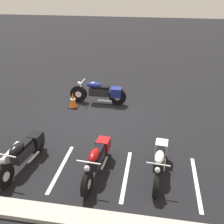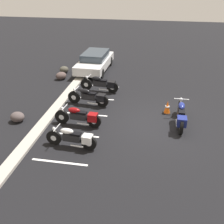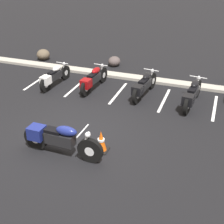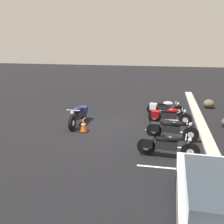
{
  "view_description": "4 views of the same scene",
  "coord_description": "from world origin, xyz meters",
  "px_view_note": "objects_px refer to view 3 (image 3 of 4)",
  "views": [
    {
      "loc": [
        -2.08,
        8.96,
        4.75
      ],
      "look_at": [
        -0.73,
        0.9,
        0.61
      ],
      "focal_mm": 42.0,
      "sensor_mm": 36.0,
      "label": 1
    },
    {
      "loc": [
        -10.46,
        0.23,
        6.03
      ],
      "look_at": [
        -0.42,
        1.99,
        0.64
      ],
      "focal_mm": 42.0,
      "sensor_mm": 36.0,
      "label": 2
    },
    {
      "loc": [
        3.94,
        -7.27,
        5.22
      ],
      "look_at": [
        0.94,
        0.97,
        0.49
      ],
      "focal_mm": 50.0,
      "sensor_mm": 36.0,
      "label": 3
    },
    {
      "loc": [
        12.21,
        3.11,
        4.21
      ],
      "look_at": [
        1.16,
        0.9,
        1.04
      ],
      "focal_mm": 42.0,
      "sensor_mm": 36.0,
      "label": 4
    }
  ],
  "objects_px": {
    "parked_bike_0": "(54,76)",
    "landscape_rock_3": "(114,61)",
    "motorcycle_navy_featured": "(58,139)",
    "parked_bike_3": "(192,94)",
    "traffic_cone": "(101,141)",
    "landscape_rock_1": "(43,55)",
    "parked_bike_2": "(144,85)",
    "parked_bike_1": "(93,79)"
  },
  "relations": [
    {
      "from": "landscape_rock_1",
      "to": "landscape_rock_3",
      "type": "distance_m",
      "value": 3.74
    },
    {
      "from": "parked_bike_3",
      "to": "landscape_rock_1",
      "type": "height_order",
      "value": "parked_bike_3"
    },
    {
      "from": "parked_bike_0",
      "to": "traffic_cone",
      "type": "xyz_separation_m",
      "value": [
        3.53,
        -3.61,
        -0.13
      ]
    },
    {
      "from": "landscape_rock_3",
      "to": "parked_bike_2",
      "type": "bearing_deg",
      "value": -52.16
    },
    {
      "from": "motorcycle_navy_featured",
      "to": "traffic_cone",
      "type": "distance_m",
      "value": 1.21
    },
    {
      "from": "motorcycle_navy_featured",
      "to": "landscape_rock_1",
      "type": "distance_m",
      "value": 8.41
    },
    {
      "from": "parked_bike_3",
      "to": "parked_bike_2",
      "type": "bearing_deg",
      "value": 90.48
    },
    {
      "from": "parked_bike_0",
      "to": "parked_bike_2",
      "type": "bearing_deg",
      "value": -80.64
    },
    {
      "from": "landscape_rock_3",
      "to": "traffic_cone",
      "type": "distance_m",
      "value": 7.06
    },
    {
      "from": "landscape_rock_1",
      "to": "landscape_rock_3",
      "type": "bearing_deg",
      "value": 5.53
    },
    {
      "from": "motorcycle_navy_featured",
      "to": "parked_bike_1",
      "type": "distance_m",
      "value": 4.47
    },
    {
      "from": "parked_bike_3",
      "to": "motorcycle_navy_featured",
      "type": "bearing_deg",
      "value": 150.52
    },
    {
      "from": "landscape_rock_1",
      "to": "traffic_cone",
      "type": "bearing_deg",
      "value": -48.15
    },
    {
      "from": "parked_bike_2",
      "to": "parked_bike_3",
      "type": "xyz_separation_m",
      "value": [
        1.84,
        -0.19,
        0.01
      ]
    },
    {
      "from": "parked_bike_0",
      "to": "traffic_cone",
      "type": "bearing_deg",
      "value": -130.82
    },
    {
      "from": "parked_bike_1",
      "to": "parked_bike_0",
      "type": "bearing_deg",
      "value": 102.04
    },
    {
      "from": "landscape_rock_3",
      "to": "traffic_cone",
      "type": "relative_size",
      "value": 1.0
    },
    {
      "from": "parked_bike_0",
      "to": "parked_bike_3",
      "type": "xyz_separation_m",
      "value": [
        5.57,
        0.1,
        0.04
      ]
    },
    {
      "from": "parked_bike_1",
      "to": "parked_bike_3",
      "type": "bearing_deg",
      "value": -87.3
    },
    {
      "from": "parked_bike_0",
      "to": "motorcycle_navy_featured",
      "type": "bearing_deg",
      "value": -144.47
    },
    {
      "from": "motorcycle_navy_featured",
      "to": "traffic_cone",
      "type": "relative_size",
      "value": 3.77
    },
    {
      "from": "parked_bike_2",
      "to": "parked_bike_1",
      "type": "bearing_deg",
      "value": 99.46
    },
    {
      "from": "parked_bike_2",
      "to": "traffic_cone",
      "type": "relative_size",
      "value": 3.43
    },
    {
      "from": "motorcycle_navy_featured",
      "to": "parked_bike_3",
      "type": "xyz_separation_m",
      "value": [
        3.1,
        4.28,
        -0.03
      ]
    },
    {
      "from": "motorcycle_navy_featured",
      "to": "traffic_cone",
      "type": "height_order",
      "value": "motorcycle_navy_featured"
    },
    {
      "from": "parked_bike_0",
      "to": "traffic_cone",
      "type": "height_order",
      "value": "parked_bike_0"
    },
    {
      "from": "parked_bike_1",
      "to": "landscape_rock_3",
      "type": "distance_m",
      "value": 2.95
    },
    {
      "from": "parked_bike_0",
      "to": "traffic_cone",
      "type": "distance_m",
      "value": 5.05
    },
    {
      "from": "parked_bike_0",
      "to": "landscape_rock_3",
      "type": "relative_size",
      "value": 3.24
    },
    {
      "from": "parked_bike_1",
      "to": "landscape_rock_3",
      "type": "xyz_separation_m",
      "value": [
        -0.15,
        2.94,
        -0.22
      ]
    },
    {
      "from": "motorcycle_navy_featured",
      "to": "parked_bike_0",
      "type": "xyz_separation_m",
      "value": [
        -2.48,
        4.17,
        -0.07
      ]
    },
    {
      "from": "motorcycle_navy_featured",
      "to": "parked_bike_2",
      "type": "height_order",
      "value": "motorcycle_navy_featured"
    },
    {
      "from": "motorcycle_navy_featured",
      "to": "landscape_rock_1",
      "type": "bearing_deg",
      "value": 125.02
    },
    {
      "from": "motorcycle_navy_featured",
      "to": "landscape_rock_3",
      "type": "xyz_separation_m",
      "value": [
        -0.97,
        7.33,
        -0.27
      ]
    },
    {
      "from": "motorcycle_navy_featured",
      "to": "landscape_rock_3",
      "type": "height_order",
      "value": "motorcycle_navy_featured"
    },
    {
      "from": "landscape_rock_1",
      "to": "traffic_cone",
      "type": "xyz_separation_m",
      "value": [
        5.74,
        -6.41,
        0.03
      ]
    },
    {
      "from": "parked_bike_3",
      "to": "landscape_rock_3",
      "type": "height_order",
      "value": "parked_bike_3"
    },
    {
      "from": "parked_bike_0",
      "to": "landscape_rock_3",
      "type": "distance_m",
      "value": 3.51
    },
    {
      "from": "traffic_cone",
      "to": "landscape_rock_3",
      "type": "bearing_deg",
      "value": 106.62
    },
    {
      "from": "parked_bike_0",
      "to": "parked_bike_1",
      "type": "bearing_deg",
      "value": -77.55
    },
    {
      "from": "parked_bike_3",
      "to": "parked_bike_1",
      "type": "bearing_deg",
      "value": 94.69
    },
    {
      "from": "landscape_rock_1",
      "to": "landscape_rock_3",
      "type": "xyz_separation_m",
      "value": [
        3.72,
        0.36,
        -0.03
      ]
    }
  ]
}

